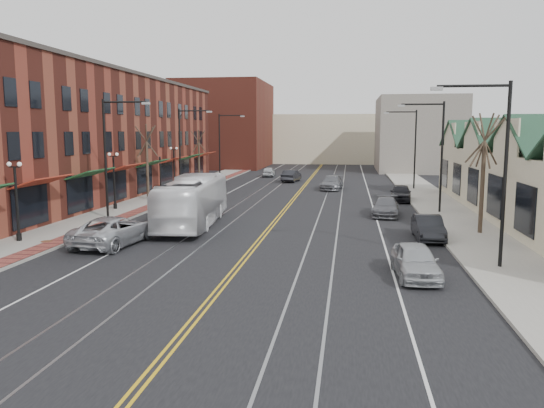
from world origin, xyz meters
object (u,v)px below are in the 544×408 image
(parked_car_c, at_px, (386,207))
(parked_car_b, at_px, (428,228))
(transit_bus, at_px, (193,201))
(parked_car_d, at_px, (401,193))
(parked_suv, at_px, (114,231))
(parked_car_a, at_px, (415,261))

(parked_car_c, bearing_deg, parked_car_b, -71.72)
(transit_bus, distance_m, parked_car_d, 19.99)
(parked_car_b, bearing_deg, transit_bus, 169.79)
(transit_bus, xyz_separation_m, parked_suv, (-2.50, -6.30, -0.79))
(parked_car_a, bearing_deg, parked_car_c, 86.88)
(parked_car_b, distance_m, parked_car_c, 8.36)
(parked_car_a, bearing_deg, transit_bus, 136.70)
(transit_bus, height_order, parked_car_c, transit_bus)
(parked_car_c, bearing_deg, parked_car_a, -83.61)
(parked_car_d, bearing_deg, transit_bus, -129.33)
(parked_car_d, bearing_deg, parked_car_c, -96.00)
(parked_suv, bearing_deg, parked_car_d, -123.54)
(parked_suv, distance_m, parked_car_c, 19.25)
(parked_car_c, distance_m, parked_car_d, 8.39)
(transit_bus, distance_m, parked_car_c, 13.79)
(parked_suv, bearing_deg, parked_car_a, 170.72)
(parked_car_b, bearing_deg, parked_car_a, -102.16)
(parked_car_b, distance_m, parked_car_d, 16.36)
(parked_suv, relative_size, parked_car_a, 1.36)
(parked_suv, relative_size, parked_car_c, 1.24)
(parked_car_a, relative_size, parked_car_d, 0.97)
(parked_car_a, bearing_deg, parked_car_b, 74.81)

